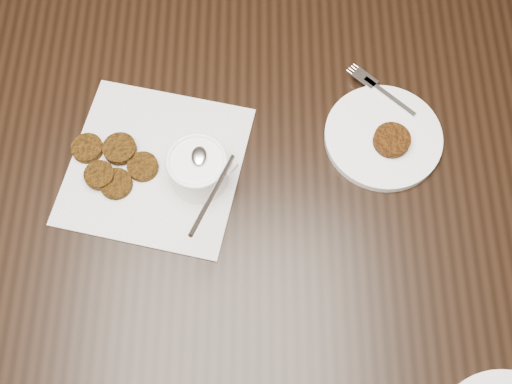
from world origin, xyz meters
TOP-DOWN VIEW (x-y plane):
  - floor at (0.00, 0.00)m, footprint 4.00×4.00m
  - table at (0.08, 0.15)m, footprint 1.51×0.97m
  - napkin at (-0.06, 0.18)m, footprint 0.34×0.34m
  - sauce_ramekin at (0.02, 0.16)m, footprint 0.15×0.15m
  - patty_cluster at (-0.13, 0.17)m, footprint 0.20×0.20m
  - plate_with_patty at (0.33, 0.23)m, footprint 0.28×0.28m

SIDE VIEW (x-z plane):
  - floor at x=0.00m, z-range 0.00..0.00m
  - table at x=0.08m, z-range 0.00..0.75m
  - napkin at x=-0.06m, z-range 0.75..0.75m
  - patty_cluster at x=-0.13m, z-range 0.75..0.77m
  - plate_with_patty at x=0.33m, z-range 0.75..0.78m
  - sauce_ramekin at x=0.02m, z-range 0.75..0.89m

